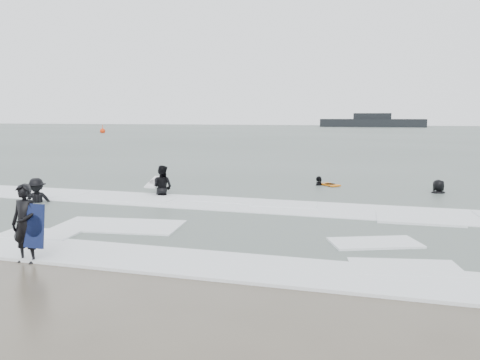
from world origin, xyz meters
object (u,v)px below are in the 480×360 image
(surfer_centre, at_px, (27,262))
(buoy, at_px, (103,131))
(surfer_breaker, at_px, (37,204))
(surfer_right_near, at_px, (319,186))
(vessel_horizon, at_px, (372,122))
(surfer_right_far, at_px, (438,194))
(surfer_wading, at_px, (162,197))

(surfer_centre, bearing_deg, buoy, 121.17)
(surfer_centre, relative_size, surfer_breaker, 0.97)
(surfer_centre, distance_m, surfer_breaker, 7.39)
(surfer_right_near, height_order, buoy, buoy)
(buoy, xyz_separation_m, vessel_horizon, (48.42, 66.59, 1.10))
(surfer_right_far, xyz_separation_m, buoy, (-53.42, 57.88, 0.42))
(surfer_centre, relative_size, vessel_horizon, 0.06)
(surfer_centre, xyz_separation_m, surfer_right_near, (4.74, 13.23, 0.00))
(surfer_centre, distance_m, buoy, 82.71)
(surfer_right_near, bearing_deg, surfer_centre, 10.60)
(surfer_right_near, distance_m, surfer_right_far, 5.07)
(surfer_centre, distance_m, surfer_right_near, 14.05)
(buoy, bearing_deg, vessel_horizon, 53.98)
(surfer_right_far, distance_m, vessel_horizon, 124.58)
(surfer_breaker, distance_m, surfer_right_far, 15.76)
(surfer_breaker, xyz_separation_m, buoy, (-39.09, 64.45, 0.42))
(surfer_centre, relative_size, surfer_right_far, 1.00)
(surfer_breaker, xyz_separation_m, surfer_right_near, (9.34, 7.45, 0.00))
(surfer_breaker, bearing_deg, surfer_right_near, 6.74)
(surfer_right_near, distance_m, vessel_horizon, 123.60)
(surfer_breaker, relative_size, surfer_right_near, 1.12)
(surfer_right_far, distance_m, buoy, 78.76)
(vessel_horizon, bearing_deg, surfer_wading, -92.53)
(surfer_breaker, height_order, surfer_right_far, surfer_breaker)
(surfer_wading, bearing_deg, surfer_right_near, -135.16)
(surfer_wading, bearing_deg, vessel_horizon, -86.74)
(surfer_right_far, bearing_deg, vessel_horizon, -108.04)
(buoy, bearing_deg, surfer_wading, -55.25)
(surfer_centre, relative_size, surfer_wading, 0.97)
(surfer_wading, distance_m, buoy, 74.99)
(surfer_wading, height_order, surfer_right_near, surfer_wading)
(surfer_wading, xyz_separation_m, vessel_horizon, (5.67, 128.21, 1.52))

